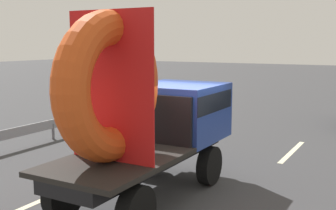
% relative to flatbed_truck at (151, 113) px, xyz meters
% --- Properties ---
extents(ground_plane, '(120.00, 120.00, 0.00)m').
position_rel_flatbed_truck_xyz_m(ground_plane, '(0.10, 0.63, -1.86)').
color(ground_plane, '#38383A').
extents(flatbed_truck, '(2.02, 5.18, 4.00)m').
position_rel_flatbed_truck_xyz_m(flatbed_truck, '(0.00, 0.00, 0.00)').
color(flatbed_truck, black).
rests_on(flatbed_truck, ground_plane).
extents(guardrail, '(0.10, 12.78, 0.71)m').
position_rel_flatbed_truck_xyz_m(guardrail, '(-5.95, 4.57, -1.34)').
color(guardrail, gray).
rests_on(guardrail, ground_plane).
extents(lane_dash_left_far, '(0.16, 2.57, 0.01)m').
position_rel_flatbed_truck_xyz_m(lane_dash_left_far, '(-1.89, 5.70, -1.86)').
color(lane_dash_left_far, beige).
rests_on(lane_dash_left_far, ground_plane).
extents(lane_dash_right_far, '(0.16, 2.97, 0.01)m').
position_rel_flatbed_truck_xyz_m(lane_dash_right_far, '(1.89, 5.36, -1.86)').
color(lane_dash_right_far, beige).
rests_on(lane_dash_right_far, ground_plane).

